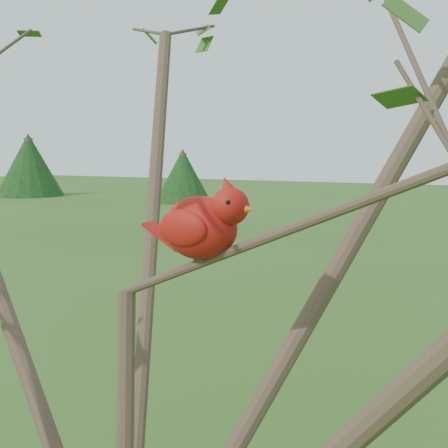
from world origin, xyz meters
name	(u,v)px	position (x,y,z in m)	size (l,w,h in m)	color
crabapple_tree	(116,210)	(0.03, -0.02, 2.12)	(2.35, 2.05, 2.95)	#3B2A20
cardinal	(204,225)	(0.13, 0.08, 2.09)	(0.23, 0.13, 0.16)	#B31C0F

